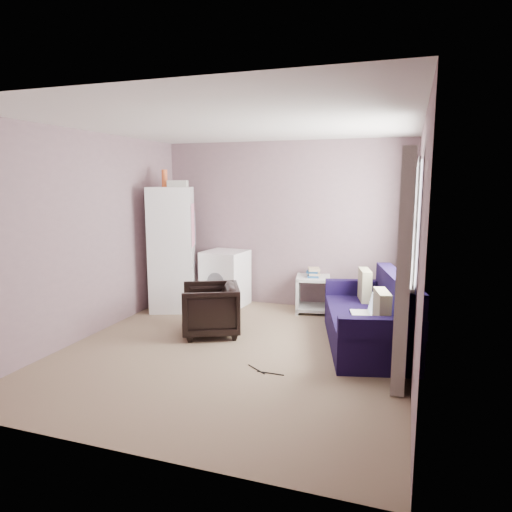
# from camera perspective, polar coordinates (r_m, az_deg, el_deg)

# --- Properties ---
(room) EXTENTS (3.84, 4.24, 2.54)m
(room) POSITION_cam_1_polar(r_m,az_deg,el_deg) (4.99, -2.51, 1.85)
(room) COLOR #947B61
(room) RESTS_ON ground
(armchair) EXTENTS (0.87, 0.89, 0.70)m
(armchair) POSITION_cam_1_polar(r_m,az_deg,el_deg) (5.75, -5.73, -6.37)
(armchair) COLOR black
(armchair) RESTS_ON ground
(fridge) EXTENTS (0.81, 0.81, 2.07)m
(fridge) POSITION_cam_1_polar(r_m,az_deg,el_deg) (6.86, -10.45, 0.96)
(fridge) COLOR white
(fridge) RESTS_ON ground
(washing_machine) EXTENTS (0.66, 0.66, 0.85)m
(washing_machine) POSITION_cam_1_polar(r_m,az_deg,el_deg) (7.04, -3.85, -2.66)
(washing_machine) COLOR white
(washing_machine) RESTS_ON ground
(side_table) EXTENTS (0.56, 0.56, 0.66)m
(side_table) POSITION_cam_1_polar(r_m,az_deg,el_deg) (6.76, 7.13, -4.40)
(side_table) COLOR silver
(side_table) RESTS_ON ground
(sofa) EXTENTS (1.27, 2.02, 0.84)m
(sofa) POSITION_cam_1_polar(r_m,az_deg,el_deg) (5.51, 14.30, -7.81)
(sofa) COLOR #140B35
(sofa) RESTS_ON ground
(window_dressing) EXTENTS (0.17, 2.62, 2.18)m
(window_dressing) POSITION_cam_1_polar(r_m,az_deg,el_deg) (5.36, 18.21, 0.34)
(window_dressing) COLOR white
(window_dressing) RESTS_ON ground
(floor_cables) EXTENTS (0.42, 0.18, 0.01)m
(floor_cables) POSITION_cam_1_polar(r_m,az_deg,el_deg) (4.75, 0.93, -14.20)
(floor_cables) COLOR black
(floor_cables) RESTS_ON ground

